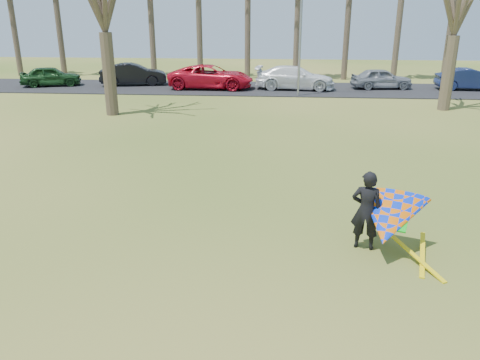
# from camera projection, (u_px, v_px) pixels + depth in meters

# --- Properties ---
(ground) EXTENTS (100.00, 100.00, 0.00)m
(ground) POSITION_uv_depth(u_px,v_px,m) (232.00, 258.00, 10.16)
(ground) COLOR #2C5913
(ground) RESTS_ON ground
(parking_strip) EXTENTS (46.00, 7.00, 0.06)m
(parking_strip) POSITION_uv_depth(u_px,v_px,m) (269.00, 89.00, 33.64)
(parking_strip) COLOR black
(parking_strip) RESTS_ON ground
(streetlight) EXTENTS (2.28, 0.18, 8.00)m
(streetlight) POSITION_uv_depth(u_px,v_px,m) (303.00, 25.00, 29.17)
(streetlight) COLOR gray
(streetlight) RESTS_ON ground
(car_0) EXTENTS (4.56, 3.08, 1.44)m
(car_0) POSITION_uv_depth(u_px,v_px,m) (51.00, 76.00, 34.48)
(car_0) COLOR #193F1A
(car_0) RESTS_ON parking_strip
(car_1) EXTENTS (5.11, 2.80, 1.60)m
(car_1) POSITION_uv_depth(u_px,v_px,m) (133.00, 74.00, 34.89)
(car_1) COLOR black
(car_1) RESTS_ON parking_strip
(car_2) EXTENTS (6.07, 2.94, 1.66)m
(car_2) POSITION_uv_depth(u_px,v_px,m) (211.00, 77.00, 33.23)
(car_2) COLOR red
(car_2) RESTS_ON parking_strip
(car_3) EXTENTS (5.68, 2.62, 1.61)m
(car_3) POSITION_uv_depth(u_px,v_px,m) (295.00, 78.00, 32.92)
(car_3) COLOR white
(car_3) RESTS_ON parking_strip
(car_4) EXTENTS (4.39, 2.25, 1.43)m
(car_4) POSITION_uv_depth(u_px,v_px,m) (381.00, 79.00, 33.19)
(car_4) COLOR gray
(car_4) RESTS_ON parking_strip
(car_5) EXTENTS (4.55, 1.77, 1.48)m
(car_5) POSITION_uv_depth(u_px,v_px,m) (470.00, 79.00, 32.64)
(car_5) COLOR #1A254F
(car_5) RESTS_ON parking_strip
(kite_flyer) EXTENTS (2.13, 2.39, 2.02)m
(kite_flyer) POSITION_uv_depth(u_px,v_px,m) (386.00, 217.00, 10.11)
(kite_flyer) COLOR black
(kite_flyer) RESTS_ON ground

